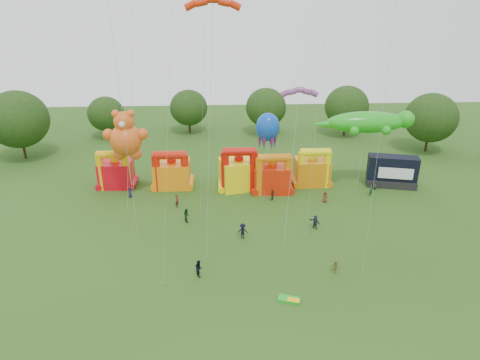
{
  "coord_description": "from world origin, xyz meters",
  "views": [
    {
      "loc": [
        -1.83,
        -31.23,
        27.0
      ],
      "look_at": [
        0.65,
        18.0,
        5.43
      ],
      "focal_mm": 32.0,
      "sensor_mm": 36.0,
      "label": 1
    }
  ],
  "objects_px": {
    "bouncy_castle_0": "(116,172)",
    "spectator_0": "(130,192)",
    "stage_trailer": "(392,172)",
    "gecko_kite": "(366,126)",
    "bouncy_castle_2": "(239,172)",
    "octopus_kite": "(267,150)",
    "teddy_bear_kite": "(126,140)",
    "spectator_4": "(272,195)"
  },
  "relations": [
    {
      "from": "bouncy_castle_2",
      "to": "octopus_kite",
      "type": "distance_m",
      "value": 5.57
    },
    {
      "from": "bouncy_castle_2",
      "to": "spectator_0",
      "type": "height_order",
      "value": "bouncy_castle_2"
    },
    {
      "from": "stage_trailer",
      "to": "octopus_kite",
      "type": "relative_size",
      "value": 0.73
    },
    {
      "from": "bouncy_castle_0",
      "to": "spectator_0",
      "type": "xyz_separation_m",
      "value": [
        2.72,
        -3.98,
        -1.52
      ]
    },
    {
      "from": "bouncy_castle_2",
      "to": "stage_trailer",
      "type": "distance_m",
      "value": 23.21
    },
    {
      "from": "bouncy_castle_0",
      "to": "teddy_bear_kite",
      "type": "xyz_separation_m",
      "value": [
        2.85,
        -3.63,
        6.24
      ]
    },
    {
      "from": "stage_trailer",
      "to": "gecko_kite",
      "type": "distance_m",
      "value": 8.78
    },
    {
      "from": "teddy_bear_kite",
      "to": "octopus_kite",
      "type": "height_order",
      "value": "teddy_bear_kite"
    },
    {
      "from": "bouncy_castle_0",
      "to": "teddy_bear_kite",
      "type": "distance_m",
      "value": 7.77
    },
    {
      "from": "spectator_0",
      "to": "spectator_4",
      "type": "height_order",
      "value": "spectator_0"
    },
    {
      "from": "octopus_kite",
      "to": "gecko_kite",
      "type": "bearing_deg",
      "value": -9.85
    },
    {
      "from": "stage_trailer",
      "to": "octopus_kite",
      "type": "distance_m",
      "value": 19.27
    },
    {
      "from": "bouncy_castle_0",
      "to": "bouncy_castle_2",
      "type": "relative_size",
      "value": 0.88
    },
    {
      "from": "stage_trailer",
      "to": "gecko_kite",
      "type": "xyz_separation_m",
      "value": [
        -4.89,
        -0.03,
        7.29
      ]
    },
    {
      "from": "bouncy_castle_0",
      "to": "spectator_4",
      "type": "bearing_deg",
      "value": -14.33
    },
    {
      "from": "teddy_bear_kite",
      "to": "gecko_kite",
      "type": "xyz_separation_m",
      "value": [
        33.94,
        1.82,
        0.99
      ]
    },
    {
      "from": "bouncy_castle_0",
      "to": "bouncy_castle_2",
      "type": "height_order",
      "value": "bouncy_castle_2"
    },
    {
      "from": "bouncy_castle_0",
      "to": "spectator_4",
      "type": "distance_m",
      "value": 23.83
    },
    {
      "from": "octopus_kite",
      "to": "bouncy_castle_2",
      "type": "bearing_deg",
      "value": -151.55
    },
    {
      "from": "teddy_bear_kite",
      "to": "gecko_kite",
      "type": "bearing_deg",
      "value": 3.07
    },
    {
      "from": "octopus_kite",
      "to": "stage_trailer",
      "type": "bearing_deg",
      "value": -7.23
    },
    {
      "from": "bouncy_castle_0",
      "to": "spectator_0",
      "type": "relative_size",
      "value": 3.74
    },
    {
      "from": "teddy_bear_kite",
      "to": "octopus_kite",
      "type": "xyz_separation_m",
      "value": [
        19.94,
        4.25,
        -3.32
      ]
    },
    {
      "from": "teddy_bear_kite",
      "to": "gecko_kite",
      "type": "distance_m",
      "value": 34.0
    },
    {
      "from": "gecko_kite",
      "to": "octopus_kite",
      "type": "height_order",
      "value": "gecko_kite"
    },
    {
      "from": "bouncy_castle_2",
      "to": "stage_trailer",
      "type": "height_order",
      "value": "bouncy_castle_2"
    },
    {
      "from": "spectator_4",
      "to": "bouncy_castle_0",
      "type": "bearing_deg",
      "value": -72.59
    },
    {
      "from": "octopus_kite",
      "to": "spectator_4",
      "type": "relative_size",
      "value": 6.47
    },
    {
      "from": "stage_trailer",
      "to": "spectator_0",
      "type": "bearing_deg",
      "value": -176.77
    },
    {
      "from": "gecko_kite",
      "to": "stage_trailer",
      "type": "bearing_deg",
      "value": 0.39
    },
    {
      "from": "octopus_kite",
      "to": "spectator_4",
      "type": "distance_m",
      "value": 7.88
    },
    {
      "from": "gecko_kite",
      "to": "teddy_bear_kite",
      "type": "bearing_deg",
      "value": -176.93
    },
    {
      "from": "gecko_kite",
      "to": "spectator_4",
      "type": "height_order",
      "value": "gecko_kite"
    },
    {
      "from": "bouncy_castle_0",
      "to": "stage_trailer",
      "type": "height_order",
      "value": "bouncy_castle_0"
    },
    {
      "from": "gecko_kite",
      "to": "octopus_kite",
      "type": "relative_size",
      "value": 1.44
    },
    {
      "from": "spectator_4",
      "to": "gecko_kite",
      "type": "bearing_deg",
      "value": 138.25
    },
    {
      "from": "stage_trailer",
      "to": "teddy_bear_kite",
      "type": "distance_m",
      "value": 39.38
    },
    {
      "from": "spectator_4",
      "to": "teddy_bear_kite",
      "type": "bearing_deg",
      "value": -64.63
    },
    {
      "from": "gecko_kite",
      "to": "spectator_0",
      "type": "xyz_separation_m",
      "value": [
        -34.07,
        -2.17,
        -8.75
      ]
    },
    {
      "from": "gecko_kite",
      "to": "octopus_kite",
      "type": "bearing_deg",
      "value": 170.15
    },
    {
      "from": "stage_trailer",
      "to": "spectator_0",
      "type": "height_order",
      "value": "stage_trailer"
    },
    {
      "from": "stage_trailer",
      "to": "gecko_kite",
      "type": "bearing_deg",
      "value": -179.61
    }
  ]
}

